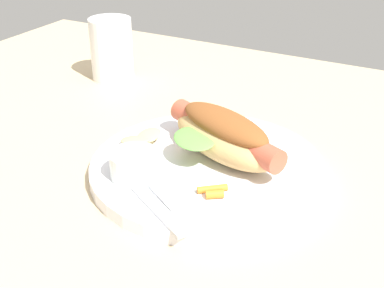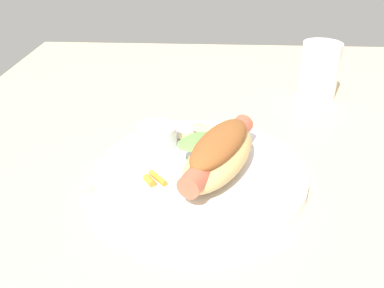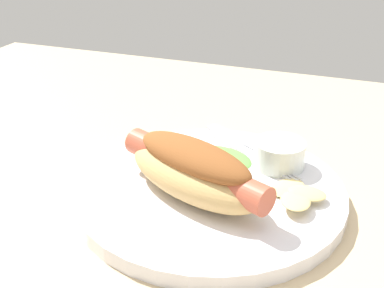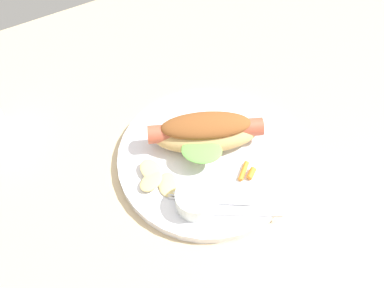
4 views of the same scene
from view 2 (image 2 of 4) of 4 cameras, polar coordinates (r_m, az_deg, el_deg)
ground_plane at (r=56.34cm, az=2.98°, el=-4.67°), size 120.00×90.00×1.80cm
plate at (r=54.26cm, az=1.73°, el=-3.97°), size 27.42×27.42×1.60cm
hot_dog at (r=51.52cm, az=4.19°, el=-1.24°), size 17.20×12.62×5.64cm
sauce_ramekin at (r=58.42cm, az=-4.46°, el=1.19°), size 5.55×5.55×2.91cm
fork at (r=56.01cm, az=-6.03°, el=-1.75°), size 12.90×9.02×0.40cm
knife at (r=56.33cm, az=-8.26°, el=-1.74°), size 13.29×8.50×0.36cm
chips_pile at (r=60.94cm, az=1.55°, el=1.69°), size 6.34×7.70×1.33cm
carrot_garnish at (r=51.05cm, az=-4.81°, el=-4.87°), size 3.24×3.17×0.90cm
drinking_cup at (r=80.46cm, az=17.46°, el=9.70°), size 7.01×7.01×10.17cm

